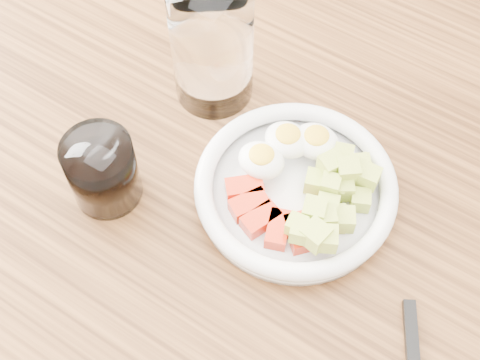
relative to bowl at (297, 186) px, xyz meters
name	(u,v)px	position (x,y,z in m)	size (l,w,h in m)	color
dining_table	(242,243)	(-0.04, -0.04, -0.12)	(1.50, 0.90, 0.77)	brown
bowl	(297,186)	(0.00, 0.00, 0.00)	(0.22, 0.22, 0.06)	white
water_glass	(212,42)	(-0.16, 0.08, 0.06)	(0.10, 0.10, 0.17)	white
coffee_glass	(103,171)	(-0.18, -0.11, 0.02)	(0.08, 0.08, 0.09)	white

